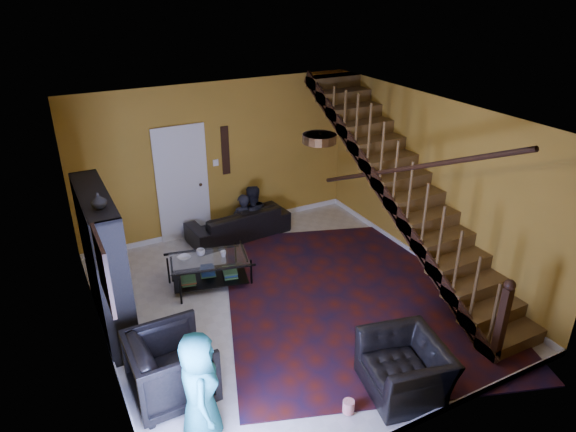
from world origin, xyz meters
name	(u,v)px	position (x,y,z in m)	size (l,w,h in m)	color
floor	(287,301)	(0.00, 0.00, 0.00)	(5.50, 5.50, 0.00)	beige
room	(176,278)	(-1.33, 1.33, 0.05)	(5.50, 5.50, 5.50)	#B28027
staircase	(408,190)	(2.12, 0.00, 1.40)	(0.95, 5.02, 3.18)	brown
bookshelf	(106,265)	(-2.40, 0.60, 0.96)	(0.35, 1.80, 2.00)	black
door	(183,186)	(-0.70, 2.73, 1.02)	(0.82, 0.05, 2.05)	silver
framed_picture	(103,270)	(-2.57, -0.90, 1.75)	(0.04, 0.74, 0.74)	maroon
wall_hanging	(225,151)	(0.15, 2.73, 1.55)	(0.14, 0.03, 0.90)	black
ceiling_fixture	(319,139)	(0.00, -0.80, 2.74)	(0.40, 0.40, 0.10)	#3F2814
rug	(357,296)	(1.00, -0.39, 0.01)	(3.88, 4.43, 0.02)	#40110B
sofa	(238,223)	(0.17, 2.30, 0.27)	(1.88, 0.73, 0.55)	black
armchair_left	(172,367)	(-2.05, -1.08, 0.42)	(0.89, 0.91, 0.83)	black
armchair_right	(405,368)	(0.37, -2.24, 0.32)	(1.00, 0.87, 0.65)	black
person_adult_a	(244,225)	(0.29, 2.35, 0.18)	(0.46, 0.30, 1.25)	black
person_adult_b	(252,220)	(0.46, 2.35, 0.24)	(0.67, 0.52, 1.38)	black
person_child	(200,390)	(-1.95, -1.82, 0.67)	(0.65, 0.42, 1.33)	#1B6467
coffee_table	(210,269)	(-0.87, 0.98, 0.26)	(1.33, 0.96, 0.46)	black
cup_a	(201,252)	(-0.94, 1.14, 0.51)	(0.14, 0.14, 0.11)	#999999
cup_b	(223,254)	(-0.64, 0.94, 0.50)	(0.09, 0.09, 0.09)	#999999
bowl	(184,258)	(-1.21, 1.14, 0.48)	(0.20, 0.20, 0.05)	#999999
vase	(98,201)	(-2.41, 0.10, 2.10)	(0.18, 0.18, 0.19)	#999999
popcorn_bucket	(349,406)	(-0.40, -2.25, 0.10)	(0.13, 0.13, 0.15)	red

